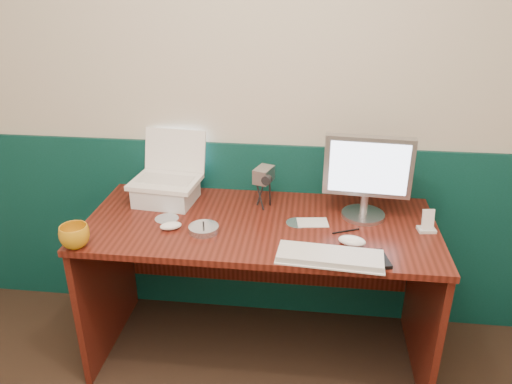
# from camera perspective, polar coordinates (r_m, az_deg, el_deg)

# --- Properties ---
(back_wall) EXTENTS (3.50, 0.04, 2.50)m
(back_wall) POSITION_cam_1_polar(r_m,az_deg,el_deg) (2.46, -0.42, 11.07)
(back_wall) COLOR beige
(back_wall) RESTS_ON ground
(wainscot) EXTENTS (3.48, 0.02, 1.00)m
(wainscot) POSITION_cam_1_polar(r_m,az_deg,el_deg) (2.72, -0.41, -4.53)
(wainscot) COLOR #07342A
(wainscot) RESTS_ON ground
(desk) EXTENTS (1.60, 0.70, 0.75)m
(desk) POSITION_cam_1_polar(r_m,az_deg,el_deg) (2.48, 0.42, -11.16)
(desk) COLOR #3C110B
(desk) RESTS_ON ground
(laptop_riser) EXTENTS (0.30, 0.26, 0.10)m
(laptop_riser) POSITION_cam_1_polar(r_m,az_deg,el_deg) (2.50, -10.21, -0.09)
(laptop_riser) COLOR silver
(laptop_riser) RESTS_ON desk
(laptop) EXTENTS (0.34, 0.28, 0.26)m
(laptop) POSITION_cam_1_polar(r_m,az_deg,el_deg) (2.43, -10.53, 3.77)
(laptop) COLOR white
(laptop) RESTS_ON laptop_riser
(monitor) EXTENTS (0.40, 0.14, 0.39)m
(monitor) POSITION_cam_1_polar(r_m,az_deg,el_deg) (2.31, 12.53, 1.56)
(monitor) COLOR #A6A6AB
(monitor) RESTS_ON desk
(keyboard) EXTENTS (0.43, 0.17, 0.02)m
(keyboard) POSITION_cam_1_polar(r_m,az_deg,el_deg) (2.02, 8.44, -7.39)
(keyboard) COLOR white
(keyboard) RESTS_ON desk
(mouse_right) EXTENTS (0.13, 0.09, 0.04)m
(mouse_right) POSITION_cam_1_polar(r_m,az_deg,el_deg) (2.14, 10.91, -5.50)
(mouse_right) COLOR white
(mouse_right) RESTS_ON desk
(mouse_left) EXTENTS (0.11, 0.09, 0.03)m
(mouse_left) POSITION_cam_1_polar(r_m,az_deg,el_deg) (2.25, -9.71, -3.83)
(mouse_left) COLOR white
(mouse_left) RESTS_ON desk
(mug) EXTENTS (0.14, 0.14, 0.10)m
(mug) POSITION_cam_1_polar(r_m,az_deg,el_deg) (2.20, -20.02, -4.79)
(mug) COLOR orange
(mug) RESTS_ON desk
(camcorder) EXTENTS (0.14, 0.17, 0.22)m
(camcorder) POSITION_cam_1_polar(r_m,az_deg,el_deg) (2.38, 0.89, 0.73)
(camcorder) COLOR #A1A1A6
(camcorder) RESTS_ON desk
(cd_spindle) EXTENTS (0.13, 0.13, 0.03)m
(cd_spindle) POSITION_cam_1_polar(r_m,az_deg,el_deg) (2.21, -6.00, -4.22)
(cd_spindle) COLOR #AEB4BE
(cd_spindle) RESTS_ON desk
(cd_loose_a) EXTENTS (0.11, 0.11, 0.00)m
(cd_loose_a) POSITION_cam_1_polar(r_m,az_deg,el_deg) (2.35, -10.16, -3.00)
(cd_loose_a) COLOR silver
(cd_loose_a) RESTS_ON desk
(cd_loose_b) EXTENTS (0.11, 0.11, 0.00)m
(cd_loose_b) POSITION_cam_1_polar(r_m,az_deg,el_deg) (2.29, 4.78, -3.52)
(cd_loose_b) COLOR silver
(cd_loose_b) RESTS_ON desk
(pen) EXTENTS (0.12, 0.06, 0.01)m
(pen) POSITION_cam_1_polar(r_m,az_deg,el_deg) (2.24, 10.23, -4.42)
(pen) COLOR black
(pen) RESTS_ON desk
(papers) EXTENTS (0.15, 0.11, 0.00)m
(papers) POSITION_cam_1_polar(r_m,az_deg,el_deg) (2.29, 6.48, -3.49)
(papers) COLOR silver
(papers) RESTS_ON desk
(dock) EXTENTS (0.08, 0.07, 0.01)m
(dock) POSITION_cam_1_polar(r_m,az_deg,el_deg) (2.33, 18.89, -4.09)
(dock) COLOR silver
(dock) RESTS_ON desk
(music_player) EXTENTS (0.05, 0.03, 0.09)m
(music_player) POSITION_cam_1_polar(r_m,az_deg,el_deg) (2.31, 19.06, -2.95)
(music_player) COLOR white
(music_player) RESTS_ON dock
(pda) EXTENTS (0.10, 0.15, 0.02)m
(pda) POSITION_cam_1_polar(r_m,az_deg,el_deg) (2.05, 13.74, -7.46)
(pda) COLOR black
(pda) RESTS_ON desk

